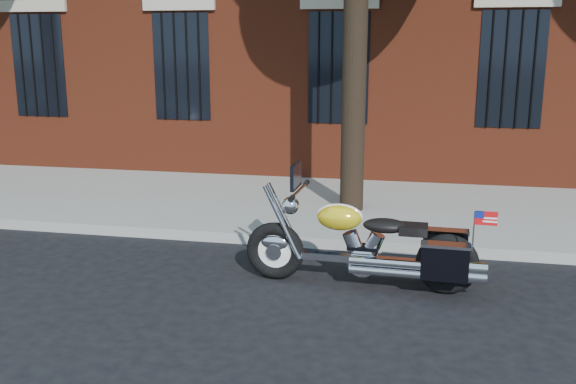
# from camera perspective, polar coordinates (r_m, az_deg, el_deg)

# --- Properties ---
(ground) EXTENTS (120.00, 120.00, 0.00)m
(ground) POSITION_cam_1_polar(r_m,az_deg,el_deg) (7.37, -0.65, -8.10)
(ground) COLOR black
(ground) RESTS_ON ground
(curb) EXTENTS (40.00, 0.16, 0.15)m
(curb) POSITION_cam_1_polar(r_m,az_deg,el_deg) (8.62, 1.26, -4.35)
(curb) COLOR gray
(curb) RESTS_ON ground
(sidewalk) EXTENTS (40.00, 3.60, 0.15)m
(sidewalk) POSITION_cam_1_polar(r_m,az_deg,el_deg) (10.41, 3.09, -1.27)
(sidewalk) COLOR gray
(sidewalk) RESTS_ON ground
(motorcycle) EXTENTS (2.70, 0.81, 1.37)m
(motorcycle) POSITION_cam_1_polar(r_m,az_deg,el_deg) (7.15, 7.40, -4.95)
(motorcycle) COLOR black
(motorcycle) RESTS_ON ground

